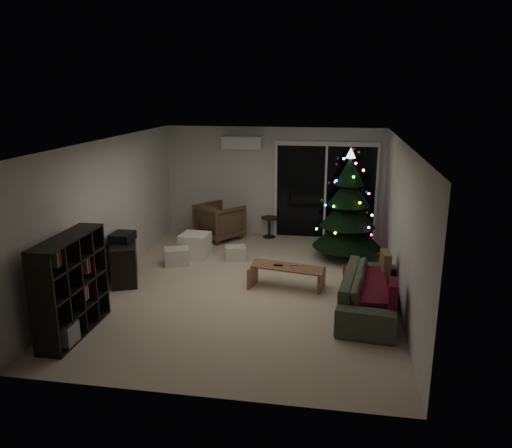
{
  "coord_description": "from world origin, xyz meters",
  "views": [
    {
      "loc": [
        1.49,
        -7.95,
        3.34
      ],
      "look_at": [
        0.1,
        0.3,
        1.05
      ],
      "focal_mm": 35.0,
      "sensor_mm": 36.0,
      "label": 1
    }
  ],
  "objects_px": {
    "media_cabinet": "(124,260)",
    "christmas_tree": "(348,205)",
    "armchair": "(220,221)",
    "coffee_table": "(287,277)",
    "bookshelf": "(60,285)",
    "sofa": "(371,293)"
  },
  "relations": [
    {
      "from": "bookshelf",
      "to": "armchair",
      "type": "bearing_deg",
      "value": 87.3
    },
    {
      "from": "armchair",
      "to": "bookshelf",
      "type": "bearing_deg",
      "value": 114.41
    },
    {
      "from": "armchair",
      "to": "coffee_table",
      "type": "distance_m",
      "value": 3.23
    },
    {
      "from": "bookshelf",
      "to": "media_cabinet",
      "type": "distance_m",
      "value": 2.1
    },
    {
      "from": "media_cabinet",
      "to": "christmas_tree",
      "type": "relative_size",
      "value": 0.51
    },
    {
      "from": "armchair",
      "to": "christmas_tree",
      "type": "relative_size",
      "value": 0.4
    },
    {
      "from": "armchair",
      "to": "coffee_table",
      "type": "relative_size",
      "value": 0.72
    },
    {
      "from": "armchair",
      "to": "christmas_tree",
      "type": "height_order",
      "value": "christmas_tree"
    },
    {
      "from": "armchair",
      "to": "sofa",
      "type": "xyz_separation_m",
      "value": [
        3.19,
        -3.38,
        -0.1
      ]
    },
    {
      "from": "sofa",
      "to": "coffee_table",
      "type": "xyz_separation_m",
      "value": [
        -1.37,
        0.72,
        -0.11
      ]
    },
    {
      "from": "armchair",
      "to": "media_cabinet",
      "type": "bearing_deg",
      "value": 105.25
    },
    {
      "from": "armchair",
      "to": "coffee_table",
      "type": "bearing_deg",
      "value": 161.82
    },
    {
      "from": "christmas_tree",
      "to": "bookshelf",
      "type": "bearing_deg",
      "value": -135.39
    },
    {
      "from": "armchair",
      "to": "sofa",
      "type": "height_order",
      "value": "armchair"
    },
    {
      "from": "christmas_tree",
      "to": "armchair",
      "type": "bearing_deg",
      "value": 162.52
    },
    {
      "from": "media_cabinet",
      "to": "christmas_tree",
      "type": "distance_m",
      "value": 4.41
    },
    {
      "from": "media_cabinet",
      "to": "coffee_table",
      "type": "xyz_separation_m",
      "value": [
        2.93,
        0.06,
        -0.16
      ]
    },
    {
      "from": "bookshelf",
      "to": "media_cabinet",
      "type": "bearing_deg",
      "value": 100.33
    },
    {
      "from": "sofa",
      "to": "christmas_tree",
      "type": "height_order",
      "value": "christmas_tree"
    },
    {
      "from": "bookshelf",
      "to": "coffee_table",
      "type": "distance_m",
      "value": 3.65
    },
    {
      "from": "bookshelf",
      "to": "coffee_table",
      "type": "xyz_separation_m",
      "value": [
        2.93,
        2.12,
        -0.51
      ]
    },
    {
      "from": "bookshelf",
      "to": "coffee_table",
      "type": "bearing_deg",
      "value": 46.29
    }
  ]
}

